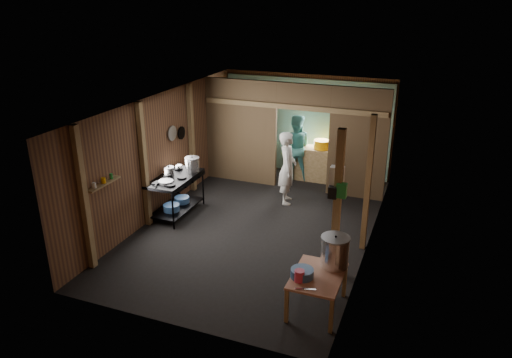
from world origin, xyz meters
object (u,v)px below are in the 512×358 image
at_px(prep_table, 317,292).
at_px(pink_bucket, 299,276).
at_px(gas_range, 176,196).
at_px(stove_pot_large, 192,164).
at_px(yellow_tub, 322,144).
at_px(stock_pot, 335,252).
at_px(cook, 287,168).

height_order(prep_table, pink_bucket, pink_bucket).
height_order(gas_range, stove_pot_large, stove_pot_large).
bearing_deg(gas_range, stove_pot_large, 70.89).
height_order(stove_pot_large, yellow_tub, stove_pot_large).
bearing_deg(yellow_tub, stove_pot_large, -130.97).
xyz_separation_m(stove_pot_large, yellow_tub, (2.27, 2.62, -0.05)).
height_order(prep_table, stock_pot, stock_pot).
height_order(gas_range, pink_bucket, gas_range).
bearing_deg(prep_table, stock_pot, 64.06).
bearing_deg(stock_pot, gas_range, 154.39).
bearing_deg(stock_pot, prep_table, -115.94).
xyz_separation_m(prep_table, stock_pot, (0.17, 0.35, 0.54)).
height_order(prep_table, yellow_tub, yellow_tub).
bearing_deg(gas_range, yellow_tub, 51.84).
xyz_separation_m(prep_table, yellow_tub, (-1.27, 5.31, 0.66)).
relative_size(stove_pot_large, pink_bucket, 1.82).
bearing_deg(pink_bucket, gas_range, 144.86).
height_order(pink_bucket, yellow_tub, yellow_tub).
xyz_separation_m(gas_range, yellow_tub, (2.44, 3.11, 0.53)).
height_order(prep_table, stove_pot_large, stove_pot_large).
xyz_separation_m(gas_range, stock_pot, (3.88, -1.86, 0.41)).
relative_size(yellow_tub, cook, 0.24).
height_order(stove_pot_large, stock_pot, stove_pot_large).
xyz_separation_m(gas_range, prep_table, (3.71, -2.20, -0.13)).
distance_m(gas_range, stock_pot, 4.32).
bearing_deg(cook, pink_bucket, -175.08).
distance_m(gas_range, yellow_tub, 3.99).
relative_size(gas_range, prep_table, 1.44).
distance_m(stock_pot, yellow_tub, 5.17).
height_order(gas_range, stock_pot, stock_pot).
bearing_deg(stock_pot, yellow_tub, 106.12).
distance_m(stock_pot, cook, 3.79).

